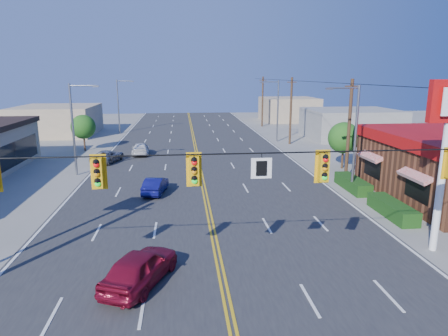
{
  "coord_description": "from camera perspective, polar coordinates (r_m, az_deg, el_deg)",
  "views": [
    {
      "loc": [
        -1.59,
        -13.65,
        8.71
      ],
      "look_at": [
        1.34,
        13.96,
        2.2
      ],
      "focal_mm": 32.0,
      "sensor_mm": 36.0,
      "label": 1
    }
  ],
  "objects": [
    {
      "name": "streetlight_ne",
      "position": [
        53.28,
        7.49,
        8.57
      ],
      "size": [
        2.55,
        0.25,
        8.0
      ],
      "color": "gray",
      "rests_on": "ground"
    },
    {
      "name": "tree_west",
      "position": [
        49.35,
        -19.47,
        5.56
      ],
      "size": [
        2.8,
        2.8,
        4.2
      ],
      "color": "#47301E",
      "rests_on": "ground"
    },
    {
      "name": "bld_west_far",
      "position": [
        64.68,
        -22.71,
        6.32
      ],
      "size": [
        11.0,
        12.0,
        4.2
      ],
      "primitive_type": "cube",
      "color": "tan",
      "rests_on": "ground"
    },
    {
      "name": "kfc_pylon",
      "position": [
        21.85,
        29.3,
        4.5
      ],
      "size": [
        2.2,
        0.36,
        8.5
      ],
      "color": "white",
      "rests_on": "ground"
    },
    {
      "name": "bld_east_mid",
      "position": [
        58.99,
        17.66,
        6.05
      ],
      "size": [
        12.0,
        10.0,
        4.0
      ],
      "primitive_type": "cube",
      "color": "gray",
      "rests_on": "ground"
    },
    {
      "name": "streetlight_sw",
      "position": [
        37.06,
        -20.51,
        5.86
      ],
      "size": [
        2.55,
        0.25,
        8.0
      ],
      "color": "gray",
      "rests_on": "ground"
    },
    {
      "name": "car_magenta",
      "position": [
        17.66,
        -11.89,
        -13.88
      ],
      "size": [
        3.4,
        4.79,
        1.51
      ],
      "primitive_type": "imported",
      "rotation": [
        0.0,
        0.0,
        2.73
      ],
      "color": "maroon",
      "rests_on": "ground"
    },
    {
      "name": "tree_kfc_rear",
      "position": [
        39.15,
        16.74,
        4.15
      ],
      "size": [
        2.94,
        2.94,
        4.41
      ],
      "color": "#47301E",
      "rests_on": "ground"
    },
    {
      "name": "car_white",
      "position": [
        45.16,
        -11.84,
        2.61
      ],
      "size": [
        2.07,
        4.49,
        1.27
      ],
      "primitive_type": "imported",
      "rotation": [
        0.0,
        0.0,
        3.21
      ],
      "color": "silver",
      "rests_on": "ground"
    },
    {
      "name": "ground",
      "position": [
        16.27,
        0.54,
        -19.17
      ],
      "size": [
        160.0,
        160.0,
        0.0
      ],
      "primitive_type": "plane",
      "color": "gray",
      "rests_on": "ground"
    },
    {
      "name": "bld_east_far",
      "position": [
        78.68,
        9.23,
        8.28
      ],
      "size": [
        10.0,
        10.0,
        4.4
      ],
      "primitive_type": "cube",
      "color": "tan",
      "rests_on": "ground"
    },
    {
      "name": "streetlight_nw",
      "position": [
        62.48,
        -14.7,
        8.92
      ],
      "size": [
        2.55,
        0.25,
        8.0
      ],
      "color": "gray",
      "rests_on": "ground"
    },
    {
      "name": "utility_pole_near",
      "position": [
        34.82,
        17.41,
        5.15
      ],
      "size": [
        0.28,
        0.28,
        8.4
      ],
      "primitive_type": "cylinder",
      "color": "#47301E",
      "rests_on": "ground"
    },
    {
      "name": "utility_pole_mid",
      "position": [
        51.73,
        9.52,
        8.01
      ],
      "size": [
        0.28,
        0.28,
        8.4
      ],
      "primitive_type": "cylinder",
      "color": "#47301E",
      "rests_on": "ground"
    },
    {
      "name": "signal_span",
      "position": [
        14.26,
        0.1,
        -2.37
      ],
      "size": [
        24.32,
        0.34,
        9.0
      ],
      "color": "#47301E",
      "rests_on": "ground"
    },
    {
      "name": "road",
      "position": [
        34.79,
        -3.24,
        -1.27
      ],
      "size": [
        20.0,
        120.0,
        0.06
      ],
      "primitive_type": "cube",
      "color": "#2D2D30",
      "rests_on": "ground"
    },
    {
      "name": "streetlight_se",
      "position": [
        30.59,
        17.96,
        4.67
      ],
      "size": [
        2.55,
        0.25,
        8.0
      ],
      "color": "gray",
      "rests_on": "ground"
    },
    {
      "name": "car_silver",
      "position": [
        42.14,
        -16.28,
        1.57
      ],
      "size": [
        3.19,
        4.76,
        1.21
      ],
      "primitive_type": "imported",
      "rotation": [
        0.0,
        0.0,
        2.85
      ],
      "color": "gray",
      "rests_on": "ground"
    },
    {
      "name": "utility_pole_far",
      "position": [
        69.19,
        5.52,
        9.4
      ],
      "size": [
        0.28,
        0.28,
        8.4
      ],
      "primitive_type": "cylinder",
      "color": "#47301E",
      "rests_on": "ground"
    },
    {
      "name": "car_blue",
      "position": [
        30.22,
        -9.78,
        -2.55
      ],
      "size": [
        1.88,
        3.85,
        1.22
      ],
      "primitive_type": "imported",
      "rotation": [
        0.0,
        0.0,
        2.98
      ],
      "color": "#0E0F54",
      "rests_on": "ground"
    }
  ]
}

